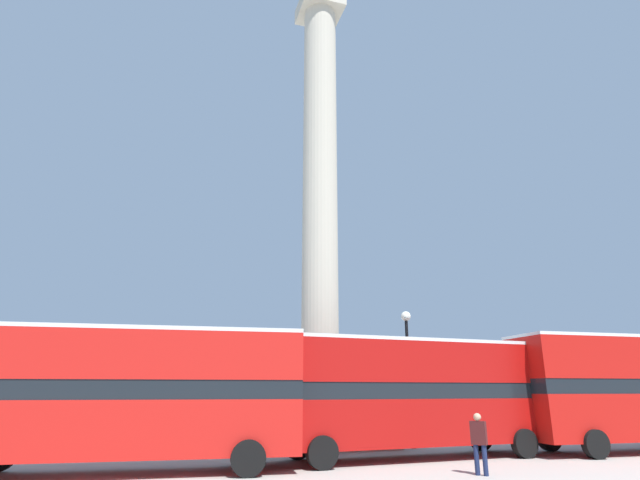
% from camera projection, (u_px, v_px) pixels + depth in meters
% --- Properties ---
extents(ground_plane, '(200.00, 200.00, 0.00)m').
position_uv_depth(ground_plane, '(320.00, 445.00, 21.97)').
color(ground_plane, '#ADA89E').
extents(monument_column, '(5.46, 5.46, 24.94)m').
position_uv_depth(monument_column, '(320.00, 258.00, 24.43)').
color(monument_column, '#BCB29E').
rests_on(monument_column, ground_plane).
extents(bus_a, '(11.28, 3.25, 4.15)m').
position_uv_depth(bus_a, '(409.00, 391.00, 18.32)').
color(bus_a, '#A80F0C').
rests_on(bus_a, ground_plane).
extents(bus_c, '(10.56, 3.53, 4.17)m').
position_uv_depth(bus_c, '(127.00, 391.00, 15.04)').
color(bus_c, red).
rests_on(bus_c, ground_plane).
extents(equestrian_statue, '(4.02, 3.15, 5.54)m').
position_uv_depth(equestrian_statue, '(126.00, 409.00, 24.82)').
color(equestrian_statue, '#BCB29E').
rests_on(equestrian_statue, ground_plane).
extents(street_lamp, '(0.44, 0.44, 5.76)m').
position_uv_depth(street_lamp, '(408.00, 367.00, 21.88)').
color(street_lamp, black).
rests_on(street_lamp, ground_plane).
extents(pedestrian_near_lamp, '(0.42, 0.46, 1.69)m').
position_uv_depth(pedestrian_near_lamp, '(479.00, 440.00, 14.53)').
color(pedestrian_near_lamp, '#192347').
rests_on(pedestrian_near_lamp, ground_plane).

